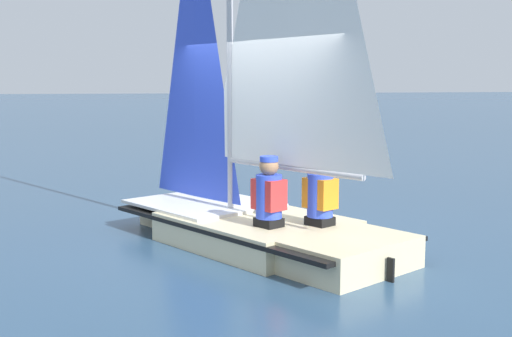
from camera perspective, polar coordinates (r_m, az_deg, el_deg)
ground_plane at (r=8.01m, az=0.00°, el=-6.78°), size 260.00×260.00×0.00m
sailboat_main at (r=7.81m, az=0.12°, el=0.01°), size 4.17×3.12×6.14m
sailor_helm at (r=7.33m, az=1.15°, el=-3.06°), size 0.42×0.40×1.16m
sailor_crew at (r=7.45m, az=5.71°, el=-2.93°), size 0.42×0.40×1.16m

